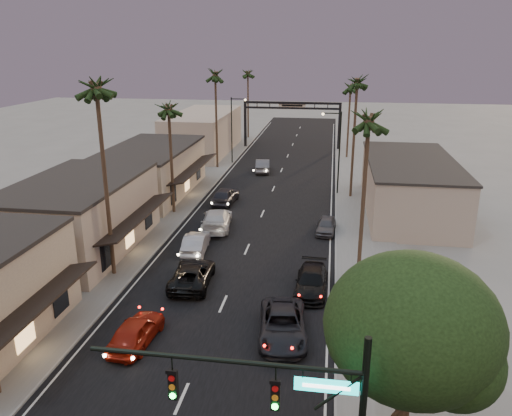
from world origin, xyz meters
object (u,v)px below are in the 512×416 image
(arch, at_px, (292,113))
(streetlight_left, at_px, (234,125))
(palm_rb, at_px, (357,79))
(traffic_signal, at_px, (298,410))
(palm_rc, at_px, (351,84))
(curbside_near, at_px, (283,325))
(palm_lc, at_px, (168,104))
(palm_ra, at_px, (369,114))
(curbside_black, at_px, (311,281))
(streetlight_right, at_px, (337,146))
(oncoming_pickup, at_px, (192,274))
(corner_tree, at_px, (413,333))
(palm_ld, at_px, (215,72))
(palm_lb, at_px, (96,82))
(oncoming_red, at_px, (136,331))
(oncoming_silver, at_px, (196,243))
(palm_far, at_px, (248,71))

(arch, xyz_separation_m, streetlight_left, (-6.92, -12.00, -0.20))
(palm_rb, bearing_deg, traffic_signal, -94.16)
(palm_rc, relative_size, curbside_near, 2.18)
(traffic_signal, xyz_separation_m, palm_lc, (-14.29, 32.00, 5.39))
(palm_ra, bearing_deg, palm_lc, 145.10)
(curbside_near, bearing_deg, curbside_black, 70.50)
(traffic_signal, relative_size, arch, 0.56)
(streetlight_right, bearing_deg, oncoming_pickup, -112.05)
(curbside_black, bearing_deg, traffic_signal, -87.69)
(palm_lc, distance_m, palm_ra, 20.99)
(corner_tree, height_order, palm_ld, palm_ld)
(curbside_near, bearing_deg, streetlight_right, 78.15)
(traffic_signal, height_order, streetlight_right, streetlight_right)
(palm_lb, bearing_deg, oncoming_pickup, -5.94)
(palm_lb, height_order, palm_ra, palm_lb)
(oncoming_red, height_order, curbside_near, curbside_near)
(corner_tree, height_order, oncoming_pickup, corner_tree)
(oncoming_silver, bearing_deg, palm_ld, -85.73)
(palm_ra, distance_m, oncoming_silver, 16.68)
(arch, xyz_separation_m, curbside_near, (4.10, -54.16, -4.76))
(streetlight_right, xyz_separation_m, oncoming_silver, (-10.81, -18.12, -4.56))
(arch, height_order, oncoming_silver, arch)
(arch, distance_m, oncoming_silver, 43.55)
(palm_ld, bearing_deg, palm_rc, 27.62)
(palm_lb, relative_size, oncoming_silver, 3.25)
(oncoming_pickup, bearing_deg, palm_ld, -83.76)
(streetlight_right, xyz_separation_m, oncoming_pickup, (-9.57, -23.62, -4.57))
(palm_ra, bearing_deg, palm_ld, 119.02)
(streetlight_right, height_order, oncoming_silver, streetlight_right)
(palm_far, bearing_deg, palm_ld, -90.75)
(streetlight_left, relative_size, palm_rb, 0.63)
(traffic_signal, xyz_separation_m, streetlight_right, (1.23, 41.00, 0.25))
(palm_rb, height_order, curbside_black, palm_rb)
(palm_rb, distance_m, oncoming_silver, 24.18)
(oncoming_silver, relative_size, curbside_black, 0.92)
(palm_rc, bearing_deg, palm_far, 140.36)
(oncoming_red, distance_m, oncoming_pickup, 7.46)
(streetlight_left, xyz_separation_m, palm_rc, (15.52, 6.00, 5.14))
(streetlight_right, distance_m, palm_far, 36.85)
(streetlight_right, distance_m, palm_ra, 21.94)
(oncoming_pickup, bearing_deg, streetlight_right, -115.85)
(palm_lb, height_order, palm_rc, palm_lb)
(oncoming_silver, bearing_deg, curbside_near, 120.65)
(palm_lb, height_order, curbside_near, palm_lb)
(oncoming_silver, bearing_deg, palm_lc, -67.91)
(curbside_near, bearing_deg, oncoming_pickup, 134.29)
(arch, height_order, oncoming_red, arch)
(palm_lb, height_order, curbside_black, palm_lb)
(palm_ra, relative_size, oncoming_silver, 2.83)
(palm_lb, distance_m, oncoming_pickup, 13.97)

